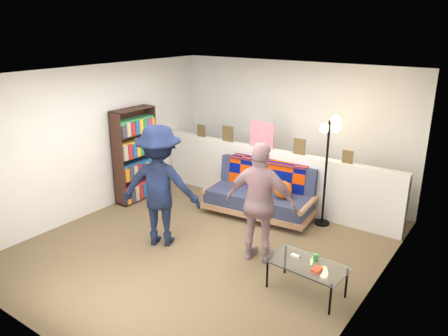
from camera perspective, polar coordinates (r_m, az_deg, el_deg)
name	(u,v)px	position (r m, az deg, el deg)	size (l,w,h in m)	color
ground	(208,245)	(6.34, -2.13, -9.99)	(5.00, 5.00, 0.00)	brown
room_shell	(227,124)	(6.10, 0.39, 5.71)	(4.60, 5.05, 2.45)	silver
half_wall_ledge	(271,177)	(7.52, 6.20, -1.21)	(4.45, 0.15, 1.00)	silver
ledge_decor	(260,137)	(7.41, 4.78, 4.02)	(2.97, 0.02, 0.45)	brown
futon_sofa	(262,194)	(7.16, 4.94, -3.45)	(1.85, 1.02, 0.76)	#A67550
bookshelf	(135,158)	(7.80, -11.49, 1.30)	(0.27, 0.82, 1.64)	black
coffee_table	(307,266)	(5.25, 10.84, -12.41)	(0.94, 0.57, 0.47)	black
floor_lamp	(329,149)	(6.71, 13.60, 2.44)	(0.36, 0.32, 1.73)	black
person_left	(160,186)	(6.12, -8.37, -2.33)	(1.12, 0.64, 1.73)	black
person_right	(261,203)	(5.65, 4.82, -4.63)	(0.95, 0.40, 1.62)	pink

